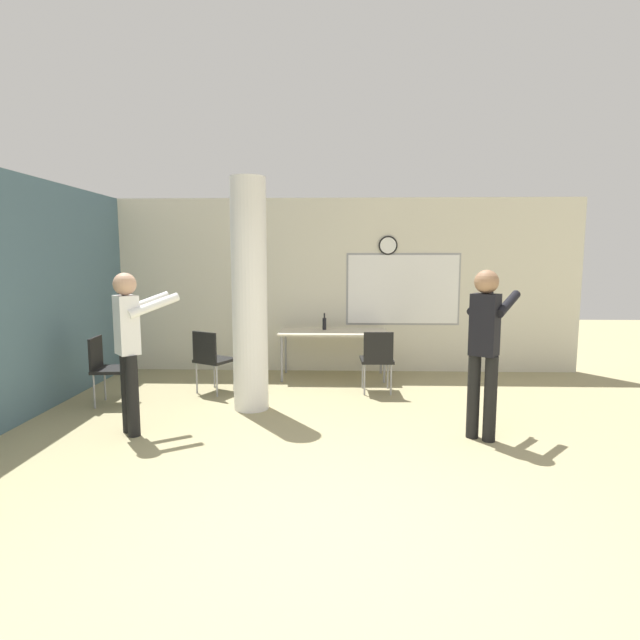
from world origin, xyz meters
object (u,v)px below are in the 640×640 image
person_playing_side (485,341)px  chair_near_pillar (211,357)px  chair_table_right (377,357)px  person_watching_back (130,340)px  folding_table (333,334)px  bottle_on_table (324,323)px  chair_by_left_wall (107,365)px

person_playing_side → chair_near_pillar: bearing=153.1°
chair_table_right → person_watching_back: person_watching_back is taller
folding_table → chair_near_pillar: chair_near_pillar is taller
chair_table_right → person_playing_side: 2.01m
chair_near_pillar → person_playing_side: (3.21, -1.63, 0.51)m
bottle_on_table → chair_table_right: size_ratio=0.30×
bottle_on_table → chair_table_right: bearing=-54.3°
folding_table → chair_near_pillar: size_ratio=1.90×
bottle_on_table → chair_near_pillar: 1.91m
chair_table_right → bottle_on_table: bearing=125.7°
chair_near_pillar → chair_by_left_wall: (-1.19, -0.56, 0.00)m
person_watching_back → person_playing_side: size_ratio=0.98×
chair_table_right → chair_by_left_wall: size_ratio=1.00×
chair_near_pillar → person_watching_back: bearing=-105.4°
person_playing_side → person_watching_back: bearing=179.5°
folding_table → chair_near_pillar: (-1.66, -0.96, -0.17)m
person_playing_side → folding_table: bearing=121.0°
bottle_on_table → chair_by_left_wall: (-2.71, -1.68, -0.32)m
chair_by_left_wall → person_watching_back: person_watching_back is taller
chair_by_left_wall → person_playing_side: bearing=-13.6°
folding_table → chair_by_left_wall: chair_by_left_wall is taller
bottle_on_table → chair_table_right: (0.75, -1.04, -0.32)m
person_watching_back → folding_table: bearing=50.6°
folding_table → bottle_on_table: (-0.14, 0.16, 0.15)m
bottle_on_table → person_playing_side: person_playing_side is taller
person_playing_side → chair_table_right: bearing=118.9°
person_watching_back → chair_by_left_wall: bearing=125.9°
chair_table_right → chair_near_pillar: size_ratio=1.00×
chair_table_right → person_watching_back: bearing=-148.4°
chair_by_left_wall → bottle_on_table: bearing=31.8°
bottle_on_table → chair_near_pillar: bearing=-143.7°
chair_near_pillar → bottle_on_table: bearing=36.3°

